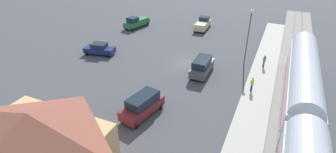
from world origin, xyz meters
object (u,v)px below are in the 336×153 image
Objects in this scene: station_building at (35,141)px; pedestrian_on_platform at (264,60)px; pickup_tan at (203,24)px; pickup_green at (136,22)px; light_pole_near_platform at (249,31)px; suv_charcoal at (202,66)px; suv_maroon at (142,105)px; sedan_navy at (100,49)px; pedestrian_waiting_far at (252,83)px.

station_building is 28.22m from pedestrian_on_platform.
pickup_tan and pickup_green have the same top height.
pickup_tan is 15.83m from light_pole_near_platform.
suv_charcoal is at bearing 33.65° from pedestrian_on_platform.
pickup_tan is 1.11× the size of suv_charcoal.
pickup_green is 27.69m from suv_maroon.
light_pole_near_platform is (-11.20, -25.10, 2.05)m from station_building.
light_pole_near_platform reaches higher than station_building.
pedestrian_on_platform is 0.35× the size of suv_charcoal.
sedan_navy is at bearing 95.63° from pickup_green.
station_building is 1.93× the size of pickup_tan.
pedestrian_waiting_far is at bearing 175.04° from sedan_navy.
pickup_green is at bearing -72.35° from station_building.
pedestrian_waiting_far is 22.47m from sedan_navy.
pickup_tan is at bearing -45.24° from pedestrian_on_platform.
suv_maroon reaches higher than sedan_navy.
pickup_tan is at bearing -121.47° from sedan_navy.
sedan_navy is (9.15, -19.64, -1.88)m from station_building.
sedan_navy is at bearing 12.11° from pedestrian_on_platform.
sedan_navy is (22.95, 4.93, -0.40)m from pedestrian_on_platform.
pedestrian_on_platform is 0.36× the size of sedan_navy.
station_building is at bearing 114.99° from sedan_navy.
station_building is at bearing 67.10° from suv_maroon.
suv_maroon is (-3.88, -9.18, -1.61)m from station_building.
suv_maroon reaches higher than pickup_green.
station_building reaches higher than pedestrian_on_platform.
suv_charcoal is at bearing -108.63° from station_building.
pedestrian_waiting_far is 0.30× the size of pickup_green.
station_building reaches higher than suv_charcoal.
sedan_navy is 0.87× the size of pickup_tan.
pickup_green is at bearing -37.24° from suv_charcoal.
suv_charcoal is (6.54, -2.14, -0.13)m from pedestrian_waiting_far.
pickup_green is 23.31m from light_pole_near_platform.
light_pole_near_platform is (-7.32, -15.93, 3.66)m from suv_maroon.
station_building is 22.14m from pedestrian_waiting_far.
pickup_green is at bearing -58.83° from suv_maroon.
sedan_navy is 13.29m from pickup_green.
sedan_navy is 0.97× the size of suv_charcoal.
pickup_tan is 27.93m from suv_maroon.
pickup_tan is at bearing -92.28° from station_building.
suv_charcoal reaches higher than pickup_green.
station_building is at bearing 71.37° from suv_charcoal.
pickup_tan is 0.72× the size of light_pole_near_platform.
pedestrian_on_platform is at bearing -146.35° from suv_charcoal.
suv_maroon is 17.91m from light_pole_near_platform.
suv_charcoal is (-17.15, 13.03, 0.12)m from pickup_green.
pickup_green is (11.93, 4.13, 0.00)m from pickup_tan.
pedestrian_on_platform is at bearing 168.42° from light_pole_near_platform.
sedan_navy is 15.85m from suv_charcoal.
pedestrian_on_platform is (-13.80, -24.57, -1.48)m from station_building.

